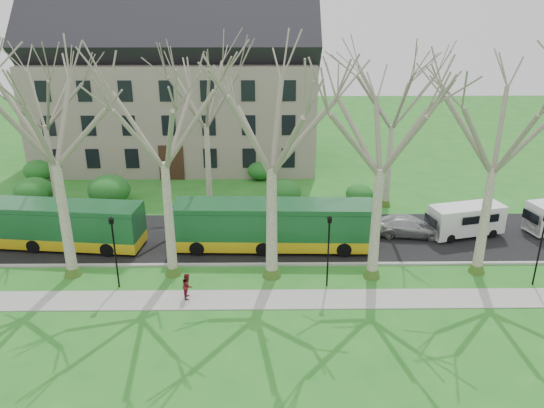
{
  "coord_description": "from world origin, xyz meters",
  "views": [
    {
      "loc": [
        2.51,
        -27.72,
        15.76
      ],
      "look_at": [
        2.87,
        3.0,
        3.52
      ],
      "focal_mm": 35.0,
      "sensor_mm": 36.0,
      "label": 1
    }
  ],
  "objects_px": {
    "bus_lead": "(49,224)",
    "pedestrian_b": "(188,286)",
    "bus_follow": "(274,225)",
    "van_a": "(466,221)",
    "sedan": "(409,226)"
  },
  "relations": [
    {
      "from": "bus_lead",
      "to": "bus_follow",
      "type": "height_order",
      "value": "bus_follow"
    },
    {
      "from": "bus_follow",
      "to": "van_a",
      "type": "distance_m",
      "value": 13.44
    },
    {
      "from": "sedan",
      "to": "van_a",
      "type": "relative_size",
      "value": 0.95
    },
    {
      "from": "bus_follow",
      "to": "pedestrian_b",
      "type": "distance_m",
      "value": 7.9
    },
    {
      "from": "bus_lead",
      "to": "pedestrian_b",
      "type": "xyz_separation_m",
      "value": [
        10.0,
        -6.69,
        -0.8
      ]
    },
    {
      "from": "sedan",
      "to": "van_a",
      "type": "distance_m",
      "value": 3.94
    },
    {
      "from": "bus_follow",
      "to": "van_a",
      "type": "height_order",
      "value": "bus_follow"
    },
    {
      "from": "pedestrian_b",
      "to": "sedan",
      "type": "bearing_deg",
      "value": -63.41
    },
    {
      "from": "van_a",
      "to": "pedestrian_b",
      "type": "xyz_separation_m",
      "value": [
        -18.15,
        -7.91,
        -0.36
      ]
    },
    {
      "from": "bus_lead",
      "to": "sedan",
      "type": "bearing_deg",
      "value": 9.43
    },
    {
      "from": "sedan",
      "to": "pedestrian_b",
      "type": "bearing_deg",
      "value": 126.85
    },
    {
      "from": "bus_follow",
      "to": "sedan",
      "type": "bearing_deg",
      "value": 12.43
    },
    {
      "from": "bus_lead",
      "to": "bus_follow",
      "type": "distance_m",
      "value": 14.83
    },
    {
      "from": "bus_follow",
      "to": "van_a",
      "type": "bearing_deg",
      "value": 9.02
    },
    {
      "from": "bus_lead",
      "to": "bus_follow",
      "type": "relative_size",
      "value": 0.96
    }
  ]
}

